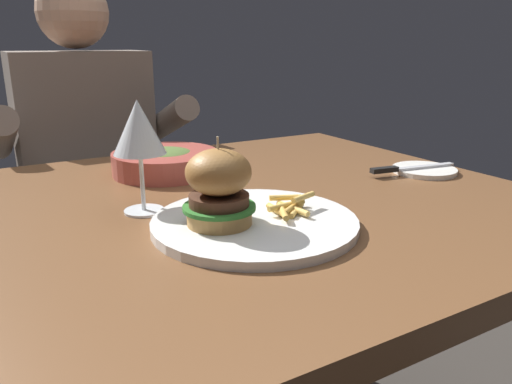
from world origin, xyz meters
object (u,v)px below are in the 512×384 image
bread_plate (424,170)px  soup_bowl (165,161)px  wine_glass (139,130)px  diner_person (91,197)px  table_knife (405,168)px  main_plate (255,223)px  burger_sandwich (219,187)px

bread_plate → soup_bowl: bearing=150.0°
wine_glass → diner_person: 0.78m
wine_glass → table_knife: (0.54, -0.05, -0.12)m
main_plate → burger_sandwich: burger_sandwich is taller
bread_plate → table_knife: bearing=170.7°
table_knife → soup_bowl: 0.50m
wine_glass → bread_plate: wine_glass is taller
wine_glass → diner_person: diner_person is taller
bread_plate → soup_bowl: 0.55m
main_plate → table_knife: (0.42, 0.11, 0.01)m
burger_sandwich → diner_person: diner_person is taller
burger_sandwich → table_knife: bearing=11.8°
soup_bowl → main_plate: bearing=-90.0°
diner_person → table_knife: bearing=-57.7°
bread_plate → wine_glass: bearing=174.8°
main_plate → diner_person: size_ratio=0.26×
table_knife → soup_bowl: soup_bowl is taller
wine_glass → burger_sandwich: bearing=-66.0°
burger_sandwich → soup_bowl: (0.06, 0.36, -0.04)m
soup_bowl → diner_person: (-0.06, 0.50, -0.20)m
bread_plate → table_knife: 0.05m
burger_sandwich → wine_glass: (-0.06, 0.15, 0.07)m
wine_glass → diner_person: bearing=85.0°
wine_glass → bread_plate: 0.61m
burger_sandwich → diner_person: (-0.00, 0.86, -0.25)m
bread_plate → table_knife: (-0.05, 0.01, 0.01)m
main_plate → table_knife: size_ratio=1.52×
wine_glass → diner_person: size_ratio=0.15×
burger_sandwich → diner_person: bearing=90.1°
wine_glass → main_plate: bearing=-51.7°
main_plate → soup_bowl: bearing=90.0°
soup_bowl → diner_person: bearing=96.5°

